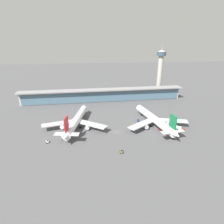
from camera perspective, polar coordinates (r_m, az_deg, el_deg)
The scene contains 11 objects.
ground_plane at distance 138.87m, azimuth 1.47°, elevation -6.31°, with size 1200.00×1200.00×0.00m, color #515154.
airliner_left_stand at distance 146.98m, azimuth -11.31°, elevation -2.72°, with size 51.19×67.61×18.18m.
airliner_centre_stand at distance 150.89m, azimuth 13.38°, elevation -2.27°, with size 52.14×68.25×18.18m.
service_truck_near_nose_red at distance 145.68m, azimuth 15.30°, elevation -5.40°, with size 3.29×6.90×2.70m.
service_truck_under_wing_white at distance 159.26m, azimuth -19.97°, elevation -3.65°, with size 2.94×3.33×2.05m.
service_truck_mid_apron_red at distance 149.93m, azimuth 20.63°, elevation -4.90°, with size 6.91×6.66×3.10m.
service_truck_by_tail_white at distance 131.50m, azimuth -19.90°, elevation -8.82°, with size 2.65×3.29×2.05m.
service_truck_on_taxiway_olive at distance 113.54m, azimuth 3.00°, elevation -12.41°, with size 1.95×3.00×2.05m.
service_truck_at_far_stand_blue at distance 158.94m, azimuth 8.34°, elevation -2.63°, with size 1.96×3.00×2.05m.
terminal_building at distance 212.66m, azimuth -2.66°, elevation 5.45°, with size 190.62×12.80×15.20m.
control_tower at distance 254.82m, azimuth 15.10°, elevation 13.32°, with size 12.00×12.00×62.71m.
Camera 1 is at (-23.65, -121.95, 62.08)m, focal length 28.70 mm.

